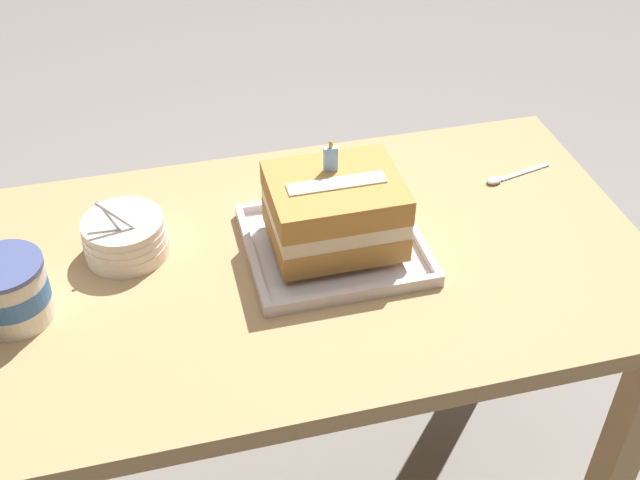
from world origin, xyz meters
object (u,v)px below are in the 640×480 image
object	(u,v)px
birthday_cake	(335,210)
ice_cream_tub	(10,291)
foil_tray	(334,246)
bowl_stack	(125,237)
serving_spoon_near_tray	(504,178)

from	to	relation	value
birthday_cake	ice_cream_tub	bearing A→B (deg)	-176.02
foil_tray	bowl_stack	xyz separation A→B (m)	(-0.34, 0.08, 0.03)
foil_tray	ice_cream_tub	bearing A→B (deg)	-176.03
foil_tray	bowl_stack	distance (m)	0.36
ice_cream_tub	birthday_cake	bearing A→B (deg)	3.98
birthday_cake	serving_spoon_near_tray	bearing A→B (deg)	18.25
birthday_cake	bowl_stack	distance (m)	0.36
foil_tray	birthday_cake	bearing A→B (deg)	90.00
foil_tray	serving_spoon_near_tray	xyz separation A→B (m)	(0.37, 0.12, -0.00)
ice_cream_tub	bowl_stack	bearing A→B (deg)	33.35
birthday_cake	ice_cream_tub	xyz separation A→B (m)	(-0.52, -0.04, -0.03)
bowl_stack	ice_cream_tub	world-z (taller)	bowl_stack
birthday_cake	serving_spoon_near_tray	world-z (taller)	birthday_cake
bowl_stack	birthday_cake	bearing A→B (deg)	-13.00
bowl_stack	foil_tray	bearing A→B (deg)	-13.01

